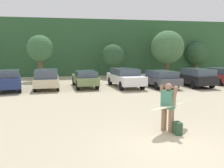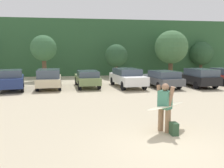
# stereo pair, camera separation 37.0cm
# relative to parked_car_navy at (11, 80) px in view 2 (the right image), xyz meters

# --- Properties ---
(ground_plane) EXTENTS (120.00, 120.00, 0.00)m
(ground_plane) POSITION_rel_parked_car_navy_xyz_m (7.83, -12.15, -0.83)
(ground_plane) COLOR #C1B293
(hillside_ridge) EXTENTS (108.00, 12.00, 6.84)m
(hillside_ridge) POSITION_rel_parked_car_navy_xyz_m (7.83, 15.95, 2.59)
(hillside_ridge) COLOR #2D5633
(hillside_ridge) RESTS_ON ground_plane
(tree_center) EXTENTS (2.63, 2.63, 4.62)m
(tree_center) POSITION_rel_parked_car_navy_xyz_m (1.71, 6.16, 2.42)
(tree_center) COLOR brown
(tree_center) RESTS_ON ground_plane
(tree_far_right) EXTENTS (2.51, 2.51, 3.76)m
(tree_far_right) POSITION_rel_parked_car_navy_xyz_m (9.41, 7.21, 1.66)
(tree_far_right) COLOR brown
(tree_far_right) RESTS_ON ground_plane
(tree_far_left) EXTENTS (3.76, 3.76, 5.33)m
(tree_far_left) POSITION_rel_parked_car_navy_xyz_m (15.73, 6.96, 2.60)
(tree_far_left) COLOR brown
(tree_far_left) RESTS_ON ground_plane
(tree_right) EXTENTS (2.94, 2.94, 4.19)m
(tree_right) POSITION_rel_parked_car_navy_xyz_m (20.81, 9.34, 1.87)
(tree_right) COLOR brown
(tree_right) RESTS_ON ground_plane
(parked_car_navy) EXTENTS (2.60, 4.27, 1.58)m
(parked_car_navy) POSITION_rel_parked_car_navy_xyz_m (0.00, 0.00, 0.00)
(parked_car_navy) COLOR navy
(parked_car_navy) RESTS_ON ground_plane
(parked_car_champagne) EXTENTS (2.10, 4.29, 1.57)m
(parked_car_champagne) POSITION_rel_parked_car_navy_xyz_m (2.82, 0.45, -0.01)
(parked_car_champagne) COLOR beige
(parked_car_champagne) RESTS_ON ground_plane
(parked_car_olive_green) EXTENTS (2.08, 4.45, 1.40)m
(parked_car_olive_green) POSITION_rel_parked_car_navy_xyz_m (5.87, 0.72, -0.06)
(parked_car_olive_green) COLOR #6B7F4C
(parked_car_olive_green) RESTS_ON ground_plane
(parked_car_white) EXTENTS (2.46, 4.91, 1.54)m
(parked_car_white) POSITION_rel_parked_car_navy_xyz_m (9.20, 0.33, 0.01)
(parked_car_white) COLOR white
(parked_car_white) RESTS_ON ground_plane
(parked_car_dark_gray) EXTENTS (2.57, 5.01, 1.39)m
(parked_car_dark_gray) POSITION_rel_parked_car_navy_xyz_m (11.97, -0.08, -0.10)
(parked_car_dark_gray) COLOR #4C4F54
(parked_car_dark_gray) RESTS_ON ground_plane
(parked_car_black) EXTENTS (2.16, 4.72, 1.54)m
(parked_car_black) POSITION_rel_parked_car_navy_xyz_m (15.11, -0.27, -0.02)
(parked_car_black) COLOR black
(parked_car_black) RESTS_ON ground_plane
(parked_car_red) EXTENTS (2.39, 4.54, 1.48)m
(parked_car_red) POSITION_rel_parked_car_navy_xyz_m (18.17, 0.85, -0.03)
(parked_car_red) COLOR #B72D28
(parked_car_red) RESTS_ON ground_plane
(person_adult) EXTENTS (0.55, 0.72, 1.81)m
(person_adult) POSITION_rel_parked_car_navy_xyz_m (8.23, -10.66, 0.19)
(person_adult) COLOR #8C6B4C
(person_adult) RESTS_ON ground_plane
(surfboard_cream) EXTENTS (2.07, 1.62, 0.17)m
(surfboard_cream) POSITION_rel_parked_car_navy_xyz_m (8.32, -10.58, 0.11)
(surfboard_cream) COLOR beige
(backpack_dropped) EXTENTS (0.24, 0.34, 0.45)m
(backpack_dropped) POSITION_rel_parked_car_navy_xyz_m (8.44, -11.07, -0.61)
(backpack_dropped) COLOR #2D4C33
(backpack_dropped) RESTS_ON ground_plane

